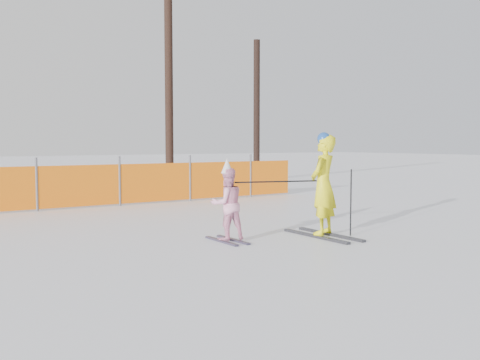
{
  "coord_description": "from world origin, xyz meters",
  "views": [
    {
      "loc": [
        -4.64,
        -6.52,
        1.59
      ],
      "look_at": [
        0.0,
        0.5,
        1.0
      ],
      "focal_mm": 40.0,
      "sensor_mm": 36.0,
      "label": 1
    }
  ],
  "objects": [
    {
      "name": "child",
      "position": [
        -0.12,
        0.7,
        0.62
      ],
      "size": [
        0.61,
        0.92,
        1.34
      ],
      "color": "black",
      "rests_on": "ground"
    },
    {
      "name": "ski_poles",
      "position": [
        1.24,
        0.24,
        0.78
      ],
      "size": [
        1.94,
        0.7,
        1.14
      ],
      "color": "black",
      "rests_on": "ground"
    },
    {
      "name": "adult",
      "position": [
        1.48,
        0.19,
        0.88
      ],
      "size": [
        0.73,
        1.57,
        1.76
      ],
      "color": "black",
      "rests_on": "ground"
    },
    {
      "name": "tree_trunks",
      "position": [
        5.57,
        11.04,
        3.23
      ],
      "size": [
        4.84,
        1.42,
        6.92
      ],
      "color": "black",
      "rests_on": "ground"
    },
    {
      "name": "ground",
      "position": [
        0.0,
        0.0,
        0.0
      ],
      "size": [
        120.0,
        120.0,
        0.0
      ],
      "primitive_type": "plane",
      "color": "white",
      "rests_on": "ground"
    }
  ]
}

